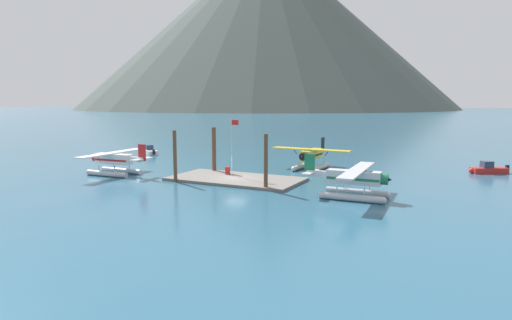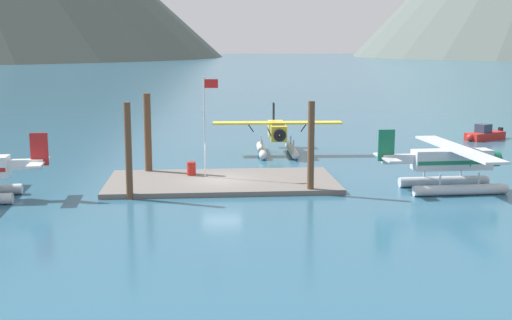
{
  "view_description": "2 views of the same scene",
  "coord_description": "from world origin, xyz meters",
  "px_view_note": "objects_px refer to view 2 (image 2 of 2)",
  "views": [
    {
      "loc": [
        23.14,
        -41.47,
        8.72
      ],
      "look_at": [
        2.24,
        0.56,
        2.35
      ],
      "focal_mm": 30.43,
      "sensor_mm": 36.0,
      "label": 1
    },
    {
      "loc": [
        -1.26,
        -41.43,
        8.84
      ],
      "look_at": [
        2.29,
        0.98,
        1.36
      ],
      "focal_mm": 46.25,
      "sensor_mm": 36.0,
      "label": 2
    }
  ],
  "objects_px": {
    "flagpole": "(206,116)",
    "fuel_drum": "(191,169)",
    "boat_red_open_east": "(484,135)",
    "seaplane_silver_stbd_aft": "(452,165)",
    "seaplane_yellow_bow_right": "(277,135)"
  },
  "relations": [
    {
      "from": "flagpole",
      "to": "boat_red_open_east",
      "type": "relative_size",
      "value": 1.47
    },
    {
      "from": "flagpole",
      "to": "seaplane_yellow_bow_right",
      "type": "bearing_deg",
      "value": 60.71
    },
    {
      "from": "flagpole",
      "to": "fuel_drum",
      "type": "relative_size",
      "value": 7.41
    },
    {
      "from": "fuel_drum",
      "to": "seaplane_silver_stbd_aft",
      "type": "height_order",
      "value": "seaplane_silver_stbd_aft"
    },
    {
      "from": "fuel_drum",
      "to": "seaplane_yellow_bow_right",
      "type": "height_order",
      "value": "seaplane_yellow_bow_right"
    },
    {
      "from": "flagpole",
      "to": "boat_red_open_east",
      "type": "xyz_separation_m",
      "value": [
        26.18,
        16.96,
        -3.84
      ]
    },
    {
      "from": "fuel_drum",
      "to": "boat_red_open_east",
      "type": "relative_size",
      "value": 0.2
    },
    {
      "from": "fuel_drum",
      "to": "boat_red_open_east",
      "type": "height_order",
      "value": "boat_red_open_east"
    },
    {
      "from": "seaplane_yellow_bow_right",
      "to": "seaplane_silver_stbd_aft",
      "type": "relative_size",
      "value": 1.0
    },
    {
      "from": "seaplane_silver_stbd_aft",
      "to": "boat_red_open_east",
      "type": "relative_size",
      "value": 2.36
    },
    {
      "from": "fuel_drum",
      "to": "seaplane_yellow_bow_right",
      "type": "relative_size",
      "value": 0.08
    },
    {
      "from": "flagpole",
      "to": "boat_red_open_east",
      "type": "distance_m",
      "value": 31.42
    },
    {
      "from": "flagpole",
      "to": "fuel_drum",
      "type": "xyz_separation_m",
      "value": [
        -1.02,
        0.6,
        -3.58
      ]
    },
    {
      "from": "flagpole",
      "to": "fuel_drum",
      "type": "height_order",
      "value": "flagpole"
    },
    {
      "from": "boat_red_open_east",
      "to": "fuel_drum",
      "type": "bearing_deg",
      "value": -148.97
    }
  ]
}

